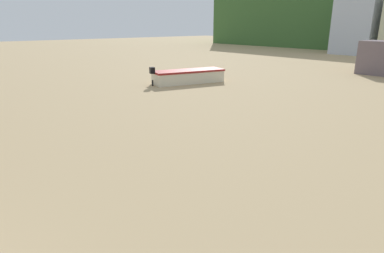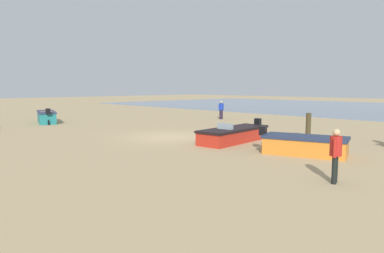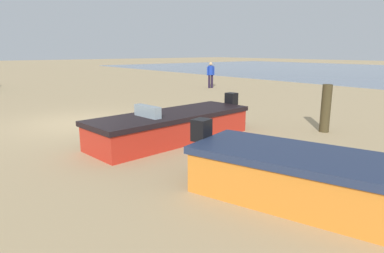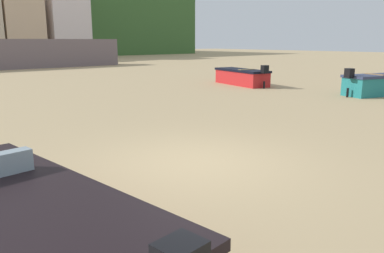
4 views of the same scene
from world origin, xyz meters
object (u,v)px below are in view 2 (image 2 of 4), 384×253
object	(u,v)px
mooring_post_near_water	(308,126)
beach_walker_distant	(336,151)
boat_teal_2	(47,117)
boat_red_5	(234,135)
boat_orange_1	(304,145)
beach_walker_foreground	(221,108)

from	to	relation	value
mooring_post_near_water	beach_walker_distant	size ratio (longest dim) A/B	0.86
boat_teal_2	mooring_post_near_water	bearing A→B (deg)	-50.94
boat_red_5	beach_walker_distant	size ratio (longest dim) A/B	3.04
boat_orange_1	boat_teal_2	distance (m)	20.87
boat_red_5	boat_teal_2	bearing A→B (deg)	4.84
mooring_post_near_water	beach_walker_distant	world-z (taller)	beach_walker_distant
beach_walker_distant	boat_red_5	bearing A→B (deg)	45.25
beach_walker_distant	beach_walker_foreground	bearing A→B (deg)	35.28
boat_orange_1	beach_walker_foreground	world-z (taller)	beach_walker_foreground
boat_red_5	boat_orange_1	bearing A→B (deg)	166.62
boat_teal_2	beach_walker_foreground	distance (m)	14.40
mooring_post_near_water	beach_walker_foreground	distance (m)	12.13
boat_teal_2	mooring_post_near_water	size ratio (longest dim) A/B	2.90
boat_orange_1	beach_walker_distant	world-z (taller)	beach_walker_distant
boat_orange_1	boat_teal_2	xyz separation A→B (m)	(20.73, 2.41, 0.07)
beach_walker_foreground	beach_walker_distant	xyz separation A→B (m)	(-15.98, 13.29, 0.00)
boat_red_5	mooring_post_near_water	xyz separation A→B (m)	(-2.00, -4.02, 0.31)
boat_orange_1	boat_red_5	distance (m)	4.28
boat_orange_1	beach_walker_foreground	xyz separation A→B (m)	(13.18, -9.85, 0.55)
beach_walker_foreground	beach_walker_distant	bearing A→B (deg)	-118.49
boat_orange_1	boat_red_5	xyz separation A→B (m)	(4.24, -0.59, -0.02)
boat_orange_1	beach_walker_distant	size ratio (longest dim) A/B	2.31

